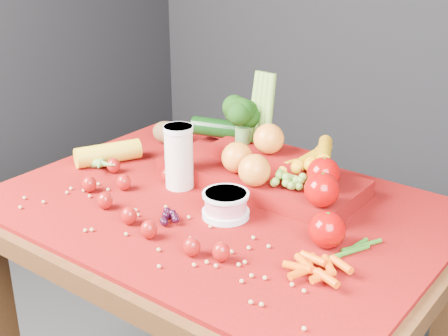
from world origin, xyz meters
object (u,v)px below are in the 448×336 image
Objects in this scene: table at (219,243)px; produce_mound at (268,165)px; milk_glass at (179,155)px; yogurt_bowl at (226,204)px.

table is 1.84× the size of produce_mound.
table is 0.23m from produce_mound.
milk_glass is 0.27× the size of produce_mound.
table is 0.15m from yogurt_bowl.
produce_mound is at bearing 75.55° from table.
milk_glass is 1.48× the size of yogurt_bowl.
yogurt_bowl is 0.19m from produce_mound.
yogurt_bowl is 0.18× the size of produce_mound.
produce_mound is at bearing 93.15° from yogurt_bowl.
produce_mound is (0.18, 0.13, -0.03)m from milk_glass.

